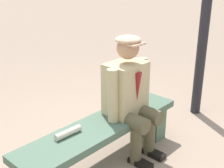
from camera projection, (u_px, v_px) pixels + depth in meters
ground_plane at (103, 163)px, 2.95m from camera, size 30.00×30.00×0.00m
bench at (103, 136)px, 2.84m from camera, size 1.76×0.41×0.43m
seated_man at (130, 94)px, 2.90m from camera, size 0.55×0.55×1.19m
rolled_magazine at (68, 133)px, 2.59m from camera, size 0.26×0.07×0.06m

